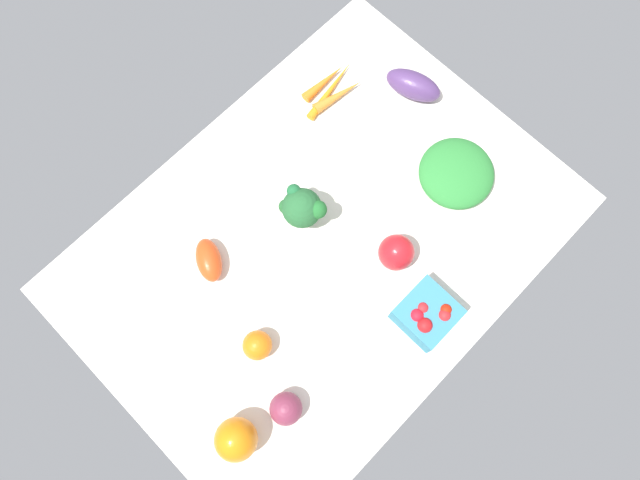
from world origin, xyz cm
name	(u,v)px	position (x,y,z in cm)	size (l,w,h in cm)	color
tablecloth	(320,244)	(0.00, 0.00, 1.00)	(104.00, 76.00, 2.00)	silver
broccoli_head	(302,208)	(1.34, 6.51, 8.90)	(8.47, 9.63, 11.24)	#94BB8A
leafy_greens_clump	(456,173)	(31.56, -10.76, 5.13)	(16.50, 16.81, 6.26)	#2E8437
roma_tomato	(209,260)	(-19.67, 13.43, 4.61)	(9.58, 5.22, 5.22)	#E2471A
bell_pepper_red	(396,252)	(8.76, -13.66, 6.27)	(7.55, 7.55, 8.54)	red
red_onion_near_basket	(286,409)	(-29.27, -19.54, 5.25)	(6.51, 6.51, 6.51)	#7D2E47
carrot_bunch	(332,89)	(28.09, 23.90, 3.20)	(17.82, 8.82, 2.63)	orange
berry_basket	(427,314)	(3.76, -26.80, 5.49)	(10.83, 10.83, 7.56)	teal
eggplant	(413,85)	(41.10, 10.54, 5.09)	(13.16, 6.18, 6.18)	#53366C
heirloom_tomato_orange	(257,345)	(-24.75, -6.72, 5.03)	(6.05, 6.05, 6.05)	orange
bell_pepper_orange	(236,439)	(-39.74, -16.90, 6.97)	(8.28, 8.28, 9.94)	orange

